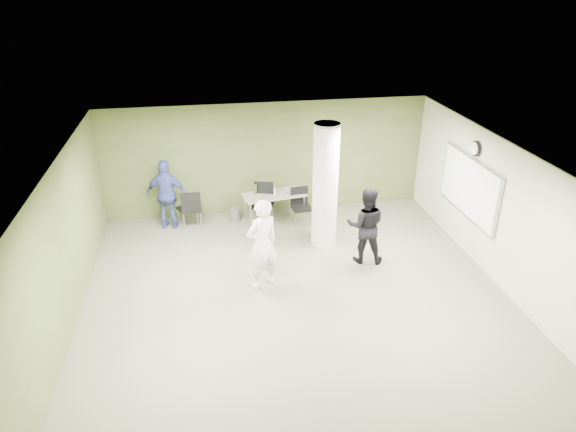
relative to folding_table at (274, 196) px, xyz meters
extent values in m
plane|color=#555745|center=(-0.06, -3.33, -0.66)|extent=(8.00, 8.00, 0.00)
plane|color=white|center=(-0.06, -3.33, 2.14)|extent=(8.00, 8.00, 0.00)
cube|color=#485427|center=(-0.06, 0.67, 0.74)|extent=(8.00, 2.80, 0.02)
cube|color=#485427|center=(-4.06, -3.33, 0.74)|extent=(0.02, 8.00, 2.80)
cube|color=beige|center=(3.94, -3.33, 0.74)|extent=(0.02, 8.00, 2.80)
cylinder|color=silver|center=(0.94, -1.33, 0.74)|extent=(0.56, 0.56, 2.80)
cube|color=silver|center=(3.87, -2.13, 0.84)|extent=(0.04, 2.30, 1.30)
cube|color=white|center=(3.84, -2.13, 0.84)|extent=(0.02, 2.20, 1.20)
cylinder|color=black|center=(3.87, -2.13, 1.69)|extent=(0.05, 0.32, 0.32)
cylinder|color=white|center=(3.84, -2.13, 1.69)|extent=(0.02, 0.26, 0.26)
cube|color=gray|center=(0.01, 0.00, 0.03)|extent=(1.59, 0.89, 0.04)
cylinder|color=silver|center=(-0.61, -0.37, -0.33)|extent=(0.04, 0.04, 0.67)
cylinder|color=silver|center=(0.72, -0.15, -0.33)|extent=(0.04, 0.04, 0.67)
cylinder|color=silver|center=(-0.70, 0.15, -0.33)|extent=(0.04, 0.04, 0.67)
cylinder|color=silver|center=(0.63, 0.37, -0.33)|extent=(0.04, 0.04, 0.67)
cylinder|color=#27511B|center=(-0.43, 0.08, 0.17)|extent=(0.07, 0.07, 0.25)
cylinder|color=#B2B2B7|center=(0.02, -0.06, 0.14)|extent=(0.06, 0.06, 0.18)
cylinder|color=#4C4C4C|center=(-0.95, 0.18, -0.51)|extent=(0.27, 0.27, 0.31)
cube|color=black|center=(-2.10, 0.18, -0.25)|extent=(0.55, 0.55, 0.05)
cube|color=black|center=(-2.03, 0.01, -0.03)|extent=(0.38, 0.20, 0.41)
cylinder|color=silver|center=(-2.02, 0.41, -0.47)|extent=(0.02, 0.02, 0.39)
cylinder|color=silver|center=(-2.33, 0.27, -0.47)|extent=(0.02, 0.02, 0.39)
cylinder|color=silver|center=(-1.88, 0.09, -0.47)|extent=(0.02, 0.02, 0.39)
cylinder|color=silver|center=(-2.19, -0.05, -0.47)|extent=(0.02, 0.02, 0.39)
cube|color=black|center=(-2.00, 0.03, -0.19)|extent=(0.50, 0.50, 0.05)
cube|color=black|center=(-1.99, -0.19, 0.07)|extent=(0.46, 0.06, 0.47)
cylinder|color=silver|center=(-1.80, 0.24, -0.44)|extent=(0.02, 0.02, 0.45)
cylinder|color=silver|center=(-2.20, 0.22, -0.44)|extent=(0.02, 0.02, 0.45)
cylinder|color=silver|center=(-1.79, -0.16, -0.44)|extent=(0.02, 0.02, 0.45)
cylinder|color=silver|center=(-2.19, -0.18, -0.44)|extent=(0.02, 0.02, 0.45)
cube|color=black|center=(-0.30, -0.14, -0.17)|extent=(0.63, 0.63, 0.05)
cube|color=black|center=(-0.23, 0.08, 0.10)|extent=(0.47, 0.19, 0.49)
cylinder|color=silver|center=(-0.56, -0.27, -0.43)|extent=(0.02, 0.02, 0.47)
cylinder|color=silver|center=(-0.16, -0.40, -0.43)|extent=(0.02, 0.02, 0.47)
cylinder|color=silver|center=(-0.43, 0.12, -0.43)|extent=(0.02, 0.02, 0.47)
cylinder|color=silver|center=(-0.04, 0.00, -0.43)|extent=(0.02, 0.02, 0.47)
cube|color=black|center=(0.62, -0.32, -0.22)|extent=(0.49, 0.49, 0.05)
cube|color=black|center=(0.61, -0.12, 0.02)|extent=(0.43, 0.07, 0.44)
cylinder|color=silver|center=(0.45, -0.53, -0.45)|extent=(0.02, 0.02, 0.42)
cylinder|color=silver|center=(0.83, -0.50, -0.45)|extent=(0.02, 0.02, 0.42)
cylinder|color=silver|center=(0.42, -0.15, -0.45)|extent=(0.02, 0.02, 0.42)
cylinder|color=silver|center=(0.80, -0.12, -0.45)|extent=(0.02, 0.02, 0.42)
imported|color=white|center=(-0.64, -2.83, 0.26)|extent=(0.80, 0.69, 1.85)
imported|color=black|center=(1.61, -2.24, 0.17)|extent=(0.95, 0.82, 1.67)
imported|color=#39448E|center=(-2.52, 0.07, 0.19)|extent=(1.07, 0.66, 1.71)
camera|label=1|loc=(-1.63, -11.33, 5.03)|focal=32.00mm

